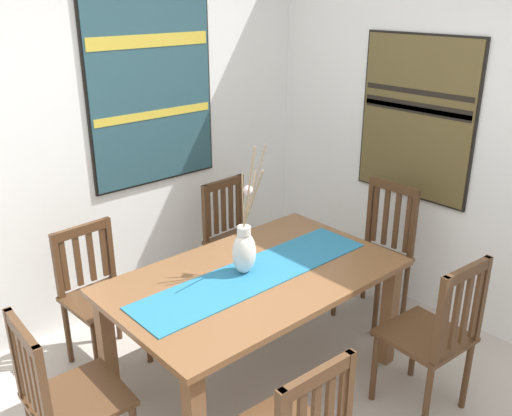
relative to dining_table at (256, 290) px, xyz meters
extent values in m
cube|color=white|center=(-0.26, 1.38, 0.72)|extent=(6.40, 0.12, 2.70)
cube|color=white|center=(1.60, -0.48, 0.72)|extent=(0.12, 6.40, 2.70)
cube|color=brown|center=(0.00, 0.00, 0.09)|extent=(1.65, 1.00, 0.03)
cube|color=brown|center=(0.75, -0.42, -0.28)|extent=(0.08, 0.08, 0.70)
cube|color=brown|center=(-0.75, 0.42, -0.28)|extent=(0.08, 0.08, 0.70)
cube|color=brown|center=(0.75, 0.42, -0.28)|extent=(0.08, 0.08, 0.70)
cube|color=#236B93|center=(0.00, 0.00, 0.11)|extent=(1.52, 0.36, 0.01)
ellipsoid|color=silver|center=(-0.04, 0.05, 0.23)|extent=(0.15, 0.12, 0.25)
cylinder|color=silver|center=(-0.04, 0.05, 0.37)|extent=(0.08, 0.08, 0.05)
cylinder|color=#997F5B|center=(0.02, 0.07, 0.54)|extent=(0.12, 0.04, 0.31)
cylinder|color=#997F5B|center=(0.00, 0.01, 0.63)|extent=(0.08, 0.10, 0.47)
cylinder|color=#997F5B|center=(-0.01, 0.04, 0.62)|extent=(0.06, 0.05, 0.46)
cylinder|color=#997F5B|center=(-0.03, 0.07, 0.54)|extent=(0.03, 0.04, 0.30)
cylinder|color=#997F5B|center=(-0.04, -0.03, 0.57)|extent=(0.02, 0.17, 0.37)
sphere|color=silver|center=(0.01, 0.07, 0.59)|extent=(0.06, 0.06, 0.06)
cube|color=#4C301C|center=(-0.38, -0.98, 0.07)|extent=(0.04, 0.04, 0.45)
cube|color=#4C301C|center=(-0.56, -0.98, 0.26)|extent=(0.38, 0.05, 0.06)
cube|color=#4C301C|center=(-0.48, -0.98, 0.05)|extent=(0.04, 0.02, 0.36)
cube|color=#4C301C|center=(-0.41, -0.98, 0.05)|extent=(0.04, 0.02, 0.36)
cube|color=#4C301C|center=(0.56, -0.78, -0.17)|extent=(0.45, 0.45, 0.03)
cylinder|color=#4C301C|center=(0.39, -0.58, -0.41)|extent=(0.04, 0.04, 0.45)
cylinder|color=#4C301C|center=(0.75, -0.61, -0.41)|extent=(0.04, 0.04, 0.45)
cylinder|color=#4C301C|center=(0.37, -0.94, -0.41)|extent=(0.04, 0.04, 0.45)
cylinder|color=#4C301C|center=(0.72, -0.97, -0.41)|extent=(0.04, 0.04, 0.45)
cube|color=#4C301C|center=(0.36, -0.95, 0.09)|extent=(0.04, 0.04, 0.49)
cube|color=#4C301C|center=(0.72, -0.98, 0.09)|extent=(0.04, 0.04, 0.49)
cube|color=#4C301C|center=(0.54, -0.97, 0.31)|extent=(0.38, 0.06, 0.06)
cube|color=#4C301C|center=(0.41, -0.96, 0.07)|extent=(0.04, 0.02, 0.40)
cube|color=#4C301C|center=(0.50, -0.96, 0.07)|extent=(0.04, 0.02, 0.40)
cube|color=#4C301C|center=(0.59, -0.97, 0.07)|extent=(0.04, 0.02, 0.40)
cube|color=#4C301C|center=(0.68, -0.98, 0.07)|extent=(0.04, 0.02, 0.40)
cube|color=#4C301C|center=(-0.58, 0.76, -0.17)|extent=(0.44, 0.44, 0.03)
cylinder|color=#4C301C|center=(-0.39, 0.59, -0.41)|extent=(0.04, 0.04, 0.45)
cylinder|color=#4C301C|center=(-0.75, 0.57, -0.41)|extent=(0.04, 0.04, 0.45)
cylinder|color=#4C301C|center=(-0.41, 0.95, -0.41)|extent=(0.04, 0.04, 0.45)
cylinder|color=#4C301C|center=(-0.77, 0.93, -0.41)|extent=(0.04, 0.04, 0.45)
cube|color=#4C301C|center=(-0.41, 0.96, 0.05)|extent=(0.04, 0.04, 0.42)
cube|color=#4C301C|center=(-0.77, 0.94, 0.05)|extent=(0.04, 0.04, 0.42)
cube|color=#4C301C|center=(-0.59, 0.95, 0.24)|extent=(0.38, 0.05, 0.06)
cube|color=#4C301C|center=(-0.45, 0.96, 0.04)|extent=(0.04, 0.02, 0.33)
cube|color=#4C301C|center=(-0.54, 0.95, 0.04)|extent=(0.04, 0.02, 0.33)
cube|color=#4C301C|center=(-0.63, 0.94, 0.04)|extent=(0.04, 0.02, 0.33)
cube|color=#4C301C|center=(-0.73, 0.94, 0.04)|extent=(0.04, 0.02, 0.33)
cube|color=#4C301C|center=(1.10, -0.01, -0.17)|extent=(0.43, 0.43, 0.03)
cylinder|color=#4C301C|center=(0.92, -0.20, -0.41)|extent=(0.04, 0.04, 0.45)
cylinder|color=#4C301C|center=(0.91, 0.16, -0.41)|extent=(0.04, 0.04, 0.45)
cylinder|color=#4C301C|center=(1.28, -0.19, -0.41)|extent=(0.04, 0.04, 0.45)
cylinder|color=#4C301C|center=(1.27, 0.17, -0.41)|extent=(0.04, 0.04, 0.45)
cube|color=#4C301C|center=(1.29, -0.19, 0.10)|extent=(0.04, 0.04, 0.51)
cube|color=#4C301C|center=(1.28, 0.17, 0.10)|extent=(0.04, 0.04, 0.51)
cube|color=#4C301C|center=(1.29, -0.01, 0.33)|extent=(0.04, 0.38, 0.06)
cube|color=#4C301C|center=(1.29, -0.15, 0.09)|extent=(0.02, 0.04, 0.42)
cube|color=#4C301C|center=(1.29, -0.06, 0.09)|extent=(0.02, 0.04, 0.42)
cube|color=#4C301C|center=(1.29, 0.04, 0.09)|extent=(0.02, 0.04, 0.42)
cube|color=#4C301C|center=(1.28, 0.13, 0.09)|extent=(0.02, 0.04, 0.42)
cube|color=#4C301C|center=(-1.09, 0.02, -0.17)|extent=(0.44, 0.44, 0.03)
cylinder|color=#4C301C|center=(-0.91, 0.19, -0.41)|extent=(0.04, 0.04, 0.45)
cube|color=#4C301C|center=(-1.28, 0.21, 0.07)|extent=(0.04, 0.04, 0.46)
cube|color=#4C301C|center=(-1.29, -0.15, 0.07)|extent=(0.04, 0.04, 0.46)
cube|color=#4C301C|center=(-1.28, 0.03, 0.27)|extent=(0.05, 0.38, 0.06)
cube|color=#4C301C|center=(-1.28, 0.18, 0.06)|extent=(0.02, 0.04, 0.37)
cube|color=#4C301C|center=(-1.28, 0.10, 0.06)|extent=(0.02, 0.04, 0.37)
cube|color=#4C301C|center=(-1.28, 0.03, 0.06)|extent=(0.02, 0.04, 0.37)
cube|color=#4C301C|center=(-1.29, -0.05, 0.06)|extent=(0.02, 0.04, 0.37)
cube|color=#4C301C|center=(-1.29, -0.12, 0.06)|extent=(0.02, 0.04, 0.37)
cube|color=#4C301C|center=(0.58, 0.81, -0.17)|extent=(0.44, 0.44, 0.03)
cylinder|color=#4C301C|center=(0.77, 0.64, -0.41)|extent=(0.04, 0.04, 0.45)
cylinder|color=#4C301C|center=(0.41, 0.62, -0.41)|extent=(0.04, 0.04, 0.45)
cylinder|color=#4C301C|center=(0.75, 1.00, -0.41)|extent=(0.04, 0.04, 0.45)
cylinder|color=#4C301C|center=(0.39, 0.98, -0.41)|extent=(0.04, 0.04, 0.45)
cube|color=#4C301C|center=(0.75, 1.01, 0.06)|extent=(0.04, 0.04, 0.44)
cube|color=#4C301C|center=(0.39, 0.99, 0.06)|extent=(0.04, 0.04, 0.44)
cube|color=#4C301C|center=(0.57, 1.00, 0.26)|extent=(0.38, 0.05, 0.06)
cube|color=#4C301C|center=(0.72, 1.01, 0.05)|extent=(0.04, 0.02, 0.35)
cube|color=#4C301C|center=(0.64, 1.01, 0.05)|extent=(0.04, 0.02, 0.35)
cube|color=#4C301C|center=(0.57, 1.00, 0.05)|extent=(0.04, 0.02, 0.35)
cube|color=#4C301C|center=(0.49, 1.00, 0.05)|extent=(0.04, 0.02, 0.35)
cube|color=#4C301C|center=(0.42, 1.00, 0.05)|extent=(0.04, 0.02, 0.35)
cube|color=black|center=(0.20, 1.31, 0.96)|extent=(1.00, 0.04, 1.34)
cube|color=#284C56|center=(0.20, 1.29, 0.96)|extent=(0.97, 0.01, 1.31)
cube|color=gold|center=(0.20, 1.29, 1.29)|extent=(0.94, 0.00, 0.09)
cube|color=gold|center=(0.20, 1.29, 0.79)|extent=(0.94, 0.00, 0.06)
cube|color=black|center=(1.54, 0.03, 0.77)|extent=(0.04, 0.90, 1.14)
cube|color=brown|center=(1.51, 0.03, 0.77)|extent=(0.01, 0.87, 1.11)
cube|color=black|center=(1.51, 0.03, 0.96)|extent=(0.00, 0.84, 0.04)
cube|color=black|center=(1.51, 0.03, 0.83)|extent=(0.00, 0.84, 0.05)
cube|color=black|center=(1.51, 0.03, 0.86)|extent=(0.00, 0.84, 0.06)
camera|label=1|loc=(-1.86, -2.08, 1.61)|focal=38.91mm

